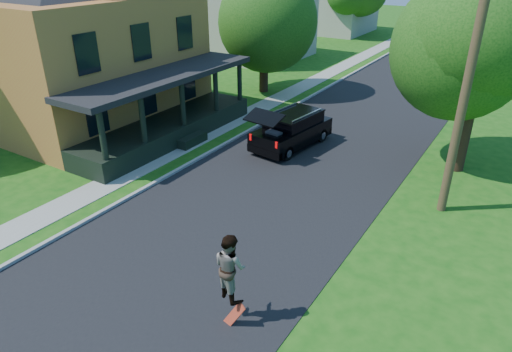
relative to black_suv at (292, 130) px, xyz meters
The scene contains 13 objects.
ground 8.42m from the black_suv, 80.39° to the right, with size 140.00×140.00×0.00m, color #155210.
street 11.84m from the black_suv, 83.19° to the left, with size 8.00×120.00×0.02m, color black.
curb 12.06m from the black_suv, 102.73° to the left, with size 0.15×120.00×0.12m, color #999994.
sidewalk 12.49m from the black_suv, 109.69° to the left, with size 1.30×120.00×0.03m, color gray.
front_walk 8.45m from the black_suv, 164.36° to the right, with size 6.50×1.20×0.03m, color gray.
main_house 12.33m from the black_suv, 168.73° to the right, with size 15.56×15.56×10.10m.
neighbor_house_mid 20.13m from the black_suv, 127.56° to the left, with size 12.78×12.78×8.30m.
black_suv is the anchor object (origin of this frame).
skateboarder 11.12m from the black_suv, 69.42° to the right, with size 1.01×0.89×1.73m.
skateboard 11.39m from the black_suv, 68.79° to the right, with size 0.64×0.29×0.86m.
tree_left_mid 10.27m from the black_suv, 129.12° to the left, with size 6.80×6.95×8.20m.
tree_right_near 8.36m from the black_suv, 12.44° to the left, with size 7.37×7.56×8.47m.
utility_pole_near 8.61m from the black_suv, 17.62° to the right, with size 1.78×0.45×9.78m.
Camera 1 is at (7.57, -9.04, 8.11)m, focal length 32.00 mm.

